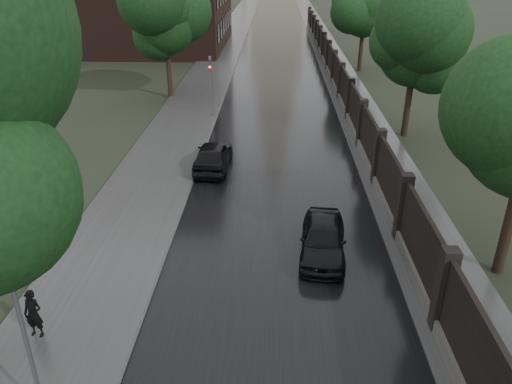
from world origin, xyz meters
name	(u,v)px	position (x,y,z in m)	size (l,w,h in m)	color
fence_right	(338,79)	(4.60, 32.01, 1.01)	(0.45, 75.72, 2.70)	#383533
tree_left_far	(165,24)	(-8.00, 30.00, 5.24)	(4.25, 4.25, 7.39)	black
tree_right_b	(415,50)	(7.50, 22.00, 4.95)	(4.08, 4.08, 7.01)	black
tree_right_c	(364,14)	(7.50, 40.00, 4.95)	(4.08, 4.08, 7.01)	black
lamp_post	(24,330)	(-5.40, 1.50, 2.67)	(0.25, 0.12, 5.11)	#59595E
traffic_light	(211,82)	(-4.30, 24.99, 2.40)	(0.16, 0.32, 4.00)	#59595E
hatchback_left	(213,155)	(-3.23, 16.58, 0.70)	(1.65, 4.11, 1.40)	black
car_right_near	(323,239)	(1.60, 8.83, 0.67)	(1.57, 3.91, 1.33)	black
pedestrian_umbrella	(28,290)	(-6.73, 4.14, 1.69)	(0.98, 1.00, 2.30)	black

